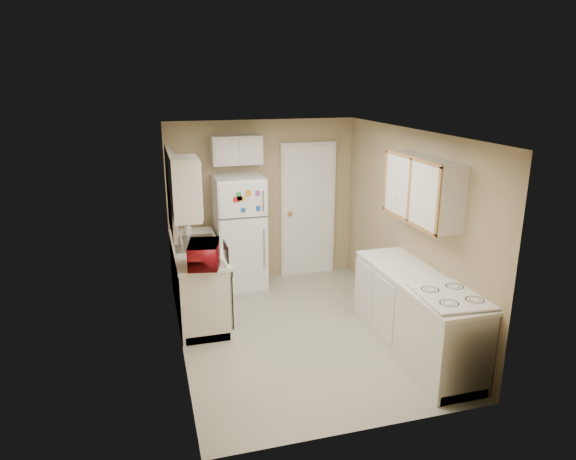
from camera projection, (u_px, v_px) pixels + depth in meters
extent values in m
plane|color=beige|center=(299.00, 331.00, 6.25)|extent=(3.80, 3.80, 0.00)
plane|color=white|center=(300.00, 132.00, 5.57)|extent=(3.80, 3.80, 0.00)
plane|color=tan|center=(176.00, 248.00, 5.55)|extent=(3.80, 3.80, 0.00)
plane|color=tan|center=(409.00, 228.00, 6.27)|extent=(3.80, 3.80, 0.00)
plane|color=tan|center=(263.00, 201.00, 7.66)|extent=(2.80, 2.80, 0.00)
plane|color=tan|center=(368.00, 305.00, 4.16)|extent=(2.80, 2.80, 0.00)
cube|color=silver|center=(198.00, 280.00, 6.67)|extent=(0.60, 1.80, 0.90)
cube|color=black|center=(228.00, 292.00, 6.18)|extent=(0.03, 0.58, 0.72)
cube|color=gray|center=(196.00, 246.00, 6.69)|extent=(0.54, 0.74, 0.16)
imported|color=maroon|center=(204.00, 254.00, 5.83)|extent=(0.54, 0.36, 0.33)
imported|color=white|center=(188.00, 227.00, 7.05)|extent=(0.08, 0.08, 0.17)
cube|color=silver|center=(172.00, 192.00, 6.41)|extent=(0.10, 0.98, 1.08)
cube|color=silver|center=(185.00, 189.00, 5.62)|extent=(0.30, 0.45, 0.70)
cube|color=white|center=(240.00, 233.00, 7.37)|extent=(0.68, 0.66, 1.66)
cube|color=silver|center=(236.00, 150.00, 7.19)|extent=(0.70, 0.30, 0.40)
cube|color=white|center=(308.00, 210.00, 7.86)|extent=(0.86, 0.06, 2.08)
cube|color=silver|center=(415.00, 315.00, 5.67)|extent=(0.60, 2.00, 0.90)
cube|color=white|center=(448.00, 336.00, 5.16)|extent=(0.68, 0.82, 0.94)
cube|color=silver|center=(423.00, 189.00, 5.60)|extent=(0.30, 1.20, 0.70)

